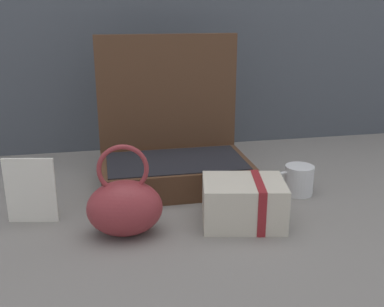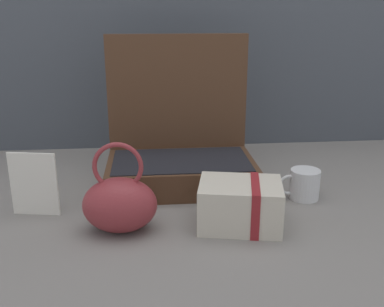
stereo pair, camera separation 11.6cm
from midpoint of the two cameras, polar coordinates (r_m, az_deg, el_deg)
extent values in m
plane|color=slate|center=(1.24, -2.07, -6.54)|extent=(6.00, 6.00, 0.00)
cube|color=#4C301E|center=(1.34, -4.55, -2.69)|extent=(0.43, 0.25, 0.08)
cube|color=black|center=(1.32, -4.59, -0.97)|extent=(0.40, 0.23, 0.00)
cube|color=#4C301E|center=(1.42, -5.42, 5.99)|extent=(0.43, 0.02, 0.44)
ellipsoid|color=maroon|center=(1.08, -11.58, -6.86)|extent=(0.18, 0.14, 0.13)
torus|color=maroon|center=(1.04, -11.92, -2.03)|extent=(0.12, 0.02, 0.12)
cube|color=beige|center=(1.12, 3.57, -6.25)|extent=(0.22, 0.18, 0.11)
cube|color=maroon|center=(1.12, 5.36, -6.23)|extent=(0.05, 0.15, 0.11)
cylinder|color=silver|center=(1.31, 10.94, -3.35)|extent=(0.08, 0.08, 0.08)
torus|color=silver|center=(1.30, 9.07, -3.51)|extent=(0.06, 0.01, 0.06)
cube|color=white|center=(1.20, -22.40, -4.43)|extent=(0.12, 0.03, 0.17)
camera|label=1|loc=(0.06, -92.86, -0.94)|focal=42.15mm
camera|label=2|loc=(0.06, 87.14, 0.94)|focal=42.15mm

